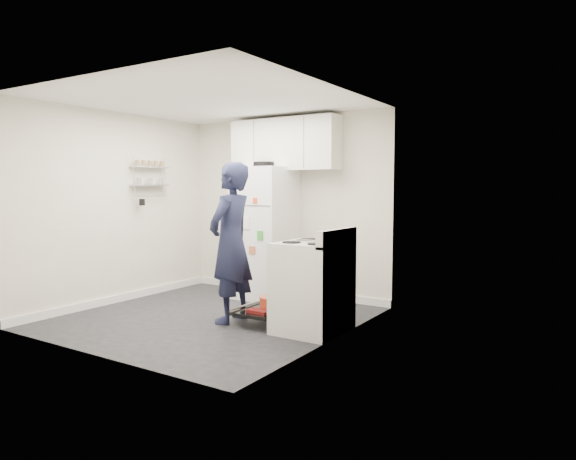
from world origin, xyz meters
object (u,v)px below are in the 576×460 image
Objects in this scene: open_oven_door at (269,307)px; refrigerator at (265,232)px; electric_range at (312,287)px; person at (231,243)px.

refrigerator is (-0.82, 1.10, 0.72)m from open_oven_door.
refrigerator reaches higher than electric_range.
person is (-0.41, -0.15, 0.71)m from open_oven_door.
refrigerator reaches higher than person.
electric_range is 1.82m from refrigerator.
open_oven_door is 0.38× the size of refrigerator.
open_oven_door is 0.84m from person.
person reaches higher than electric_range.
refrigerator is at bearing -166.78° from person.
open_oven_door is (-0.55, 0.00, -0.28)m from electric_range.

